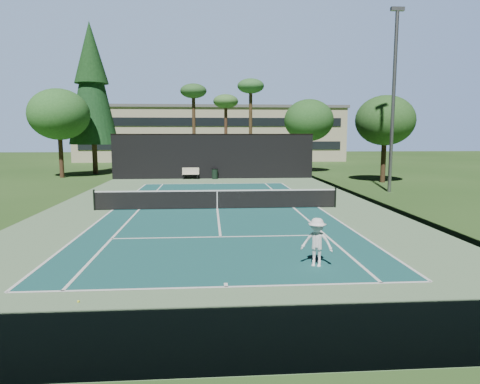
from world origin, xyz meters
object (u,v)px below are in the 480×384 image
at_px(player, 317,242).
at_px(tennis_ball_a, 78,301).
at_px(tennis_ball_c, 247,197).
at_px(trash_bin, 215,174).
at_px(tennis_net, 217,199).
at_px(park_bench, 191,173).
at_px(tennis_ball_d, 141,203).
at_px(tennis_ball_b, 200,204).

distance_m(player, tennis_ball_a, 6.74).
height_order(tennis_ball_c, trash_bin, trash_bin).
relative_size(tennis_net, park_bench, 8.60).
height_order(tennis_net, park_bench, tennis_net).
relative_size(player, park_bench, 0.98).
relative_size(tennis_net, tennis_ball_d, 178.85).
relative_size(tennis_ball_c, tennis_ball_d, 1.08).
distance_m(tennis_ball_a, park_bench, 28.45).
bearing_deg(tennis_ball_d, park_bench, 80.41).
xyz_separation_m(tennis_ball_a, park_bench, (1.43, 28.41, 0.52)).
bearing_deg(tennis_ball_a, trash_bin, 82.79).
height_order(tennis_ball_b, trash_bin, trash_bin).
height_order(player, trash_bin, player).
bearing_deg(park_bench, trash_bin, -2.12).
distance_m(player, park_bench, 26.48).
bearing_deg(tennis_ball_a, tennis_net, 74.53).
bearing_deg(player, trash_bin, 118.47).
height_order(tennis_ball_b, tennis_ball_d, tennis_ball_d).
xyz_separation_m(tennis_net, player, (2.77, -10.26, 0.18)).
distance_m(tennis_net, park_bench, 15.91).
distance_m(tennis_ball_c, tennis_ball_d, 6.49).
bearing_deg(tennis_ball_d, tennis_ball_b, -10.78).
height_order(tennis_net, tennis_ball_d, tennis_net).
relative_size(tennis_ball_d, park_bench, 0.05).
bearing_deg(player, tennis_ball_c, 115.95).
bearing_deg(tennis_net, tennis_ball_a, -105.47).
bearing_deg(tennis_ball_b, player, -72.62).
bearing_deg(trash_bin, tennis_ball_d, -108.28).
relative_size(tennis_ball_b, trash_bin, 0.07).
distance_m(tennis_ball_d, trash_bin, 14.15).
xyz_separation_m(tennis_ball_c, trash_bin, (-1.84, 11.79, 0.44)).
relative_size(player, tennis_ball_c, 18.95).
bearing_deg(tennis_ball_b, park_bench, 94.53).
xyz_separation_m(player, tennis_ball_d, (-7.12, 12.52, -0.70)).
height_order(player, tennis_ball_b, player).
height_order(tennis_net, trash_bin, tennis_net).
relative_size(player, tennis_ball_d, 20.38).
xyz_separation_m(tennis_ball_a, tennis_ball_d, (-0.85, 14.90, 0.00)).
bearing_deg(player, tennis_ball_a, -136.68).
bearing_deg(trash_bin, tennis_net, -90.31).
bearing_deg(tennis_ball_d, tennis_ball_a, -86.73).
distance_m(tennis_net, tennis_ball_a, 13.12).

